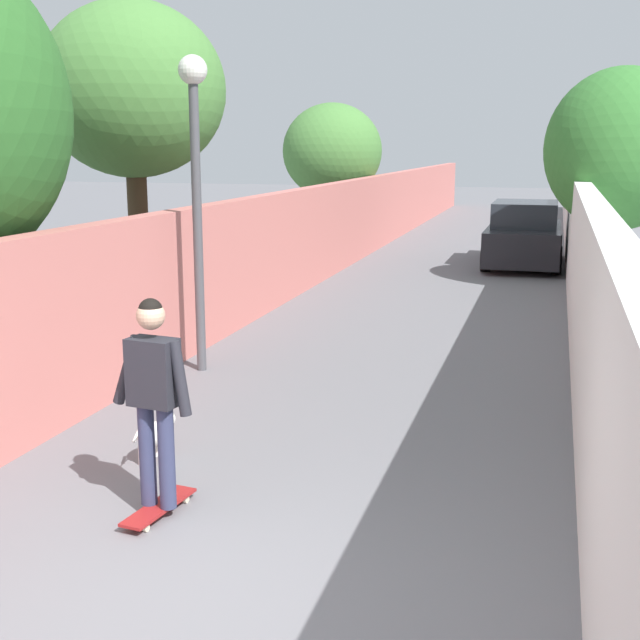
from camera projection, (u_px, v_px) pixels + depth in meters
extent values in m
plane|color=slate|center=(448.00, 277.00, 18.33)|extent=(80.00, 80.00, 0.00)
cube|color=#CC726B|center=(308.00, 237.00, 16.96)|extent=(48.00, 0.30, 2.03)
cube|color=white|center=(579.00, 241.00, 15.50)|extent=(48.00, 0.30, 2.21)
cylinder|color=brown|center=(614.00, 244.00, 16.29)|extent=(0.22, 0.22, 1.93)
ellipsoid|color=#387A33|center=(621.00, 149.00, 15.90)|extent=(2.91, 2.91, 3.13)
cylinder|color=#473523|center=(332.00, 213.00, 23.93)|extent=(0.29, 0.29, 1.85)
ellipsoid|color=#4C843D|center=(332.00, 151.00, 23.56)|extent=(2.85, 2.85, 2.71)
cylinder|color=#473523|center=(139.00, 239.00, 13.03)|extent=(0.32, 0.32, 2.85)
ellipsoid|color=#4C843D|center=(132.00, 90.00, 12.55)|extent=(2.86, 2.86, 2.66)
cylinder|color=#4C4C51|center=(198.00, 231.00, 10.38)|extent=(0.12, 0.12, 3.63)
sphere|color=silver|center=(193.00, 70.00, 9.97)|extent=(0.36, 0.36, 0.36)
cube|color=maroon|center=(159.00, 507.00, 6.52)|extent=(0.82, 0.30, 0.02)
cylinder|color=beige|center=(171.00, 497.00, 6.81)|extent=(0.06, 0.04, 0.06)
cylinder|color=beige|center=(186.00, 499.00, 6.75)|extent=(0.06, 0.04, 0.06)
cylinder|color=beige|center=(131.00, 525.00, 6.30)|extent=(0.06, 0.04, 0.06)
cylinder|color=beige|center=(146.00, 528.00, 6.25)|extent=(0.06, 0.04, 0.06)
cylinder|color=#333859|center=(147.00, 454.00, 6.46)|extent=(0.15, 0.15, 0.83)
cylinder|color=#333859|center=(167.00, 458.00, 6.40)|extent=(0.15, 0.15, 0.83)
cube|color=#26262D|center=(153.00, 372.00, 6.29)|extent=(0.27, 0.40, 0.53)
cylinder|color=#26262D|center=(127.00, 370.00, 6.38)|extent=(0.13, 0.29, 0.58)
cylinder|color=#26262D|center=(180.00, 378.00, 6.20)|extent=(0.11, 0.19, 0.59)
sphere|color=tan|center=(151.00, 315.00, 6.19)|extent=(0.22, 0.22, 0.22)
sphere|color=black|center=(150.00, 310.00, 6.19)|extent=(0.19, 0.19, 0.19)
ellipsoid|color=white|center=(153.00, 434.00, 7.59)|extent=(0.40, 0.27, 0.22)
sphere|color=white|center=(168.00, 419.00, 7.79)|extent=(0.15, 0.15, 0.15)
cone|color=black|center=(164.00, 410.00, 7.79)|extent=(0.06, 0.06, 0.06)
cone|color=black|center=(171.00, 411.00, 7.76)|extent=(0.06, 0.06, 0.06)
cylinder|color=white|center=(156.00, 447.00, 7.76)|extent=(0.04, 0.04, 0.18)
cylinder|color=white|center=(166.00, 449.00, 7.71)|extent=(0.04, 0.04, 0.18)
cylinder|color=white|center=(141.00, 456.00, 7.54)|extent=(0.04, 0.04, 0.18)
cylinder|color=white|center=(152.00, 458.00, 7.49)|extent=(0.04, 0.04, 0.18)
cylinder|color=white|center=(137.00, 434.00, 7.36)|extent=(0.14, 0.05, 0.13)
cylinder|color=black|center=(153.00, 406.00, 6.94)|extent=(1.03, 0.58, 0.66)
cube|color=black|center=(524.00, 242.00, 19.95)|extent=(4.11, 1.70, 0.80)
cube|color=#262B33|center=(525.00, 214.00, 19.81)|extent=(2.14, 1.50, 0.60)
cylinder|color=black|center=(494.00, 245.00, 21.41)|extent=(0.64, 0.22, 0.64)
cylinder|color=black|center=(557.00, 247.00, 20.99)|extent=(0.64, 0.22, 0.64)
cylinder|color=black|center=(486.00, 258.00, 19.02)|extent=(0.64, 0.22, 0.64)
cylinder|color=black|center=(557.00, 260.00, 18.59)|extent=(0.64, 0.22, 0.64)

